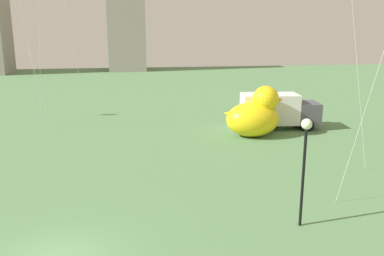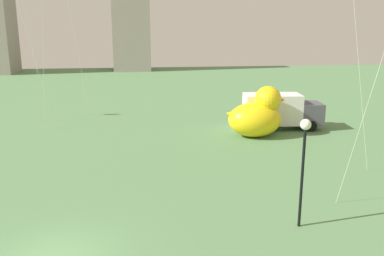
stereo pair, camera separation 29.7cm
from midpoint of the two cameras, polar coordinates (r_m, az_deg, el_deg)
The scene contains 3 objects.
giant_inflatable_duck at distance 31.62m, azimuth 9.19°, elevation 1.73°, with size 4.65×2.99×3.86m.
lamppost at distance 17.33m, azimuth 15.64°, elevation -2.56°, with size 0.44×0.44×4.64m.
box_truck at distance 34.45m, azimuth 12.31°, elevation 2.27°, with size 6.43×2.83×2.85m.
Camera 2 is at (3.34, -13.86, 8.26)m, focal length 38.79 mm.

